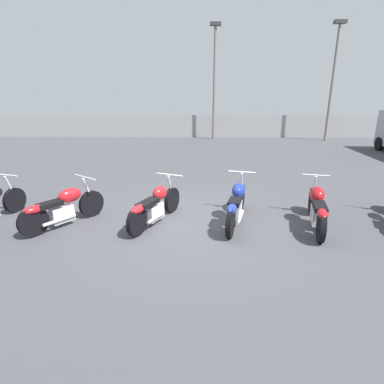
# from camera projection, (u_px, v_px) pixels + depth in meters

# --- Properties ---
(ground_plane) EXTENTS (60.00, 60.00, 0.00)m
(ground_plane) POSITION_uv_depth(u_px,v_px,m) (192.00, 221.00, 6.80)
(ground_plane) COLOR #424247
(fence_back) EXTENTS (40.00, 0.04, 1.54)m
(fence_back) POSITION_uv_depth(u_px,v_px,m) (197.00, 126.00, 21.23)
(fence_back) COLOR gray
(fence_back) RESTS_ON ground_plane
(light_pole_left) EXTENTS (0.70, 0.35, 7.07)m
(light_pole_left) POSITION_uv_depth(u_px,v_px,m) (334.00, 72.00, 18.41)
(light_pole_left) COLOR slate
(light_pole_left) RESTS_ON ground_plane
(light_pole_right) EXTENTS (0.70, 0.35, 7.15)m
(light_pole_right) POSITION_uv_depth(u_px,v_px,m) (215.00, 73.00, 19.25)
(light_pole_right) COLOR slate
(light_pole_right) RESTS_ON ground_plane
(motorcycle_slot_1) EXTENTS (1.26, 1.66, 0.98)m
(motorcycle_slot_1) POSITION_uv_depth(u_px,v_px,m) (63.00, 207.00, 6.41)
(motorcycle_slot_1) COLOR black
(motorcycle_slot_1) RESTS_ON ground_plane
(motorcycle_slot_2) EXTENTS (1.02, 1.94, 0.98)m
(motorcycle_slot_2) POSITION_uv_depth(u_px,v_px,m) (155.00, 206.00, 6.54)
(motorcycle_slot_2) COLOR black
(motorcycle_slot_2) RESTS_ON ground_plane
(motorcycle_slot_3) EXTENTS (0.84, 2.17, 1.01)m
(motorcycle_slot_3) POSITION_uv_depth(u_px,v_px,m) (237.00, 204.00, 6.58)
(motorcycle_slot_3) COLOR black
(motorcycle_slot_3) RESTS_ON ground_plane
(motorcycle_slot_4) EXTENTS (0.77, 2.14, 0.99)m
(motorcycle_slot_4) POSITION_uv_depth(u_px,v_px,m) (317.00, 208.00, 6.37)
(motorcycle_slot_4) COLOR black
(motorcycle_slot_4) RESTS_ON ground_plane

